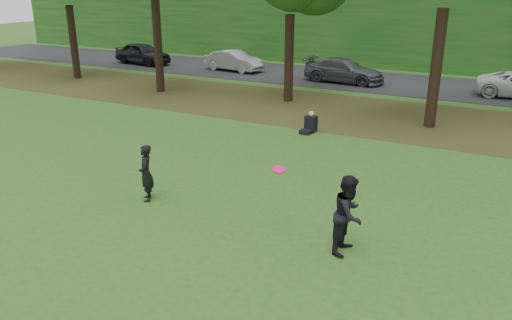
% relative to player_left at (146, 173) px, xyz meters
% --- Properties ---
extents(ground, '(120.00, 120.00, 0.00)m').
position_rel_player_left_xyz_m(ground, '(1.40, -1.27, -0.77)').
color(ground, '#2E5019').
rests_on(ground, ground).
extents(leaf_litter, '(60.00, 7.00, 0.01)m').
position_rel_player_left_xyz_m(leaf_litter, '(1.40, 11.73, -0.76)').
color(leaf_litter, '#473519').
rests_on(leaf_litter, ground).
extents(street, '(70.00, 7.00, 0.02)m').
position_rel_player_left_xyz_m(street, '(1.40, 19.73, -0.76)').
color(street, black).
rests_on(street, ground).
extents(far_hedge, '(70.00, 3.00, 5.00)m').
position_rel_player_left_xyz_m(far_hedge, '(1.40, 25.73, 1.73)').
color(far_hedge, '#164D19').
rests_on(far_hedge, ground).
extents(player_left, '(0.64, 0.67, 1.53)m').
position_rel_player_left_xyz_m(player_left, '(0.00, 0.00, 0.00)').
color(player_left, black).
rests_on(player_left, ground).
extents(player_right, '(0.71, 0.88, 1.74)m').
position_rel_player_left_xyz_m(player_right, '(5.57, -0.11, 0.10)').
color(player_right, black).
rests_on(player_right, ground).
extents(parked_cars, '(35.48, 2.84, 1.49)m').
position_rel_player_left_xyz_m(parked_cars, '(0.51, 18.79, -0.05)').
color(parked_cars, black).
rests_on(parked_cars, street).
extents(frisbee, '(0.28, 0.29, 0.14)m').
position_rel_player_left_xyz_m(frisbee, '(3.91, -0.11, 0.83)').
color(frisbee, '#DE1260').
rests_on(frisbee, ground).
extents(seated_person, '(0.51, 0.78, 0.83)m').
position_rel_player_left_xyz_m(seated_person, '(1.41, 8.02, -0.46)').
color(seated_person, black).
rests_on(seated_person, ground).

